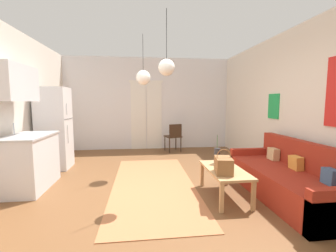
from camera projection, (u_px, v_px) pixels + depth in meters
The scene contains 13 objects.
ground_plane at pixel (157, 201), 3.42m from camera, with size 5.53×7.94×0.10m, color brown.
wall_back at pixel (148, 104), 6.94m from camera, with size 5.13×0.13×2.76m.
wall_right at pixel (316, 106), 3.56m from camera, with size 0.12×7.54×2.76m.
area_rug at pixel (153, 184), 3.98m from camera, with size 1.38×3.23×0.01m, color #B26B42.
couch at pixel (289, 180), 3.44m from camera, with size 0.84×2.14×0.84m.
coffee_table at pixel (225, 172), 3.42m from camera, with size 0.52×1.03×0.44m.
bamboo_vase at pixel (217, 156), 3.70m from camera, with size 0.10×0.10×0.47m.
handbag at pixel (224, 165), 3.19m from camera, with size 0.27×0.36×0.35m.
refrigerator at pixel (54, 128), 4.88m from camera, with size 0.63×0.59×1.75m.
kitchen_counter at pixel (26, 144), 3.72m from camera, with size 0.62×1.07×2.03m.
accent_chair at pixel (174, 136), 6.55m from camera, with size 0.52×0.50×0.81m.
pendant_lamp_near at pixel (167, 67), 3.29m from camera, with size 0.24×0.24×0.94m.
pendant_lamp_far at pixel (143, 78), 4.51m from camera, with size 0.29×0.29×0.98m.
Camera 1 is at (-0.23, -3.27, 1.45)m, focal length 24.21 mm.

